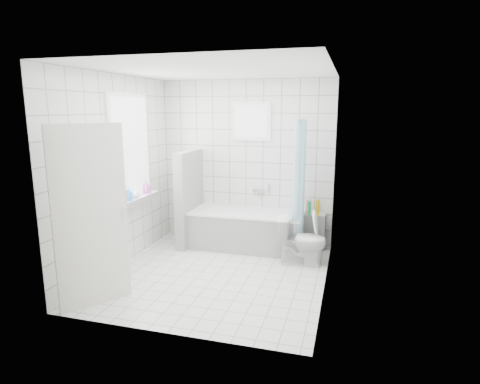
% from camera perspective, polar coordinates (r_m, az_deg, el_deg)
% --- Properties ---
extents(ground, '(3.00, 3.00, 0.00)m').
position_cam_1_polar(ground, '(5.43, -3.30, -11.51)').
color(ground, white).
rests_on(ground, ground).
extents(ceiling, '(3.00, 3.00, 0.00)m').
position_cam_1_polar(ceiling, '(5.02, -3.67, 16.94)').
color(ceiling, white).
rests_on(ceiling, ground).
extents(wall_back, '(2.80, 0.02, 2.60)m').
position_cam_1_polar(wall_back, '(6.49, 0.86, 4.26)').
color(wall_back, white).
rests_on(wall_back, ground).
extents(wall_front, '(2.80, 0.02, 2.60)m').
position_cam_1_polar(wall_front, '(3.71, -11.05, -1.63)').
color(wall_front, white).
rests_on(wall_front, ground).
extents(wall_left, '(0.02, 3.00, 2.60)m').
position_cam_1_polar(wall_left, '(5.67, -16.98, 2.68)').
color(wall_left, white).
rests_on(wall_left, ground).
extents(wall_right, '(0.02, 3.00, 2.60)m').
position_cam_1_polar(wall_right, '(4.80, 12.54, 1.33)').
color(wall_right, white).
rests_on(wall_right, ground).
extents(window_left, '(0.01, 0.90, 1.40)m').
position_cam_1_polar(window_left, '(5.87, -15.21, 6.02)').
color(window_left, white).
rests_on(window_left, wall_left).
extents(window_back, '(0.50, 0.01, 0.50)m').
position_cam_1_polar(window_back, '(6.37, 1.66, 9.99)').
color(window_back, white).
rests_on(window_back, wall_back).
extents(window_sill, '(0.18, 1.02, 0.08)m').
position_cam_1_polar(window_sill, '(5.96, -14.46, -1.08)').
color(window_sill, white).
rests_on(window_sill, wall_left).
extents(door, '(0.49, 0.68, 2.00)m').
position_cam_1_polar(door, '(4.59, -20.43, -3.43)').
color(door, silver).
rests_on(door, ground).
extents(bathtub, '(1.74, 0.77, 0.58)m').
position_cam_1_polar(bathtub, '(6.32, 0.98, -5.32)').
color(bathtub, white).
rests_on(bathtub, ground).
extents(partition_wall, '(0.15, 0.85, 1.50)m').
position_cam_1_polar(partition_wall, '(6.45, -7.20, -0.84)').
color(partition_wall, white).
rests_on(partition_wall, ground).
extents(tiled_ledge, '(0.40, 0.24, 0.55)m').
position_cam_1_polar(tiled_ledge, '(6.40, 10.20, -5.43)').
color(tiled_ledge, white).
rests_on(tiled_ledge, ground).
extents(toilet, '(0.70, 0.44, 0.69)m').
position_cam_1_polar(toilet, '(5.69, 8.75, -6.83)').
color(toilet, white).
rests_on(toilet, ground).
extents(curtain_rod, '(0.02, 0.80, 0.02)m').
position_cam_1_polar(curtain_rod, '(5.86, 8.80, 10.20)').
color(curtain_rod, silver).
rests_on(curtain_rod, wall_back).
extents(shower_curtain, '(0.14, 0.48, 1.78)m').
position_cam_1_polar(shower_curtain, '(5.83, 8.37, 1.29)').
color(shower_curtain, '#439DC7').
rests_on(shower_curtain, curtain_rod).
extents(tub_faucet, '(0.18, 0.06, 0.06)m').
position_cam_1_polar(tub_faucet, '(6.47, 2.61, 0.19)').
color(tub_faucet, silver).
rests_on(tub_faucet, wall_back).
extents(sill_bottles, '(0.16, 0.80, 0.32)m').
position_cam_1_polar(sill_bottles, '(5.76, -15.40, 0.11)').
color(sill_bottles, '#37A8FA').
rests_on(sill_bottles, window_sill).
extents(ledge_bottles, '(0.21, 0.16, 0.24)m').
position_cam_1_polar(ledge_bottles, '(6.25, 10.20, -2.15)').
color(ledge_bottles, red).
rests_on(ledge_bottles, tiled_ledge).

